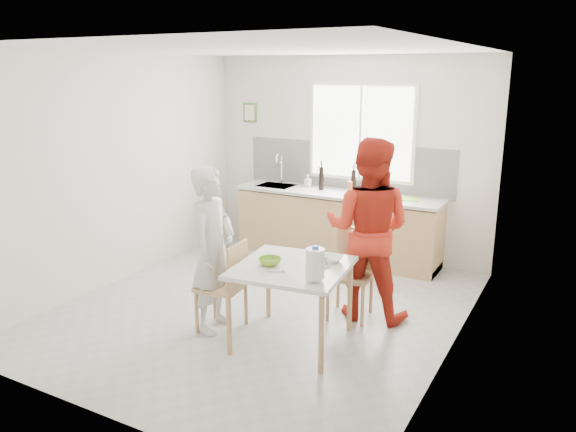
{
  "coord_description": "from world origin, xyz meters",
  "views": [
    {
      "loc": [
        2.95,
        -4.81,
        2.5
      ],
      "look_at": [
        0.2,
        0.2,
        1.01
      ],
      "focal_mm": 35.0,
      "sensor_mm": 36.0,
      "label": 1
    }
  ],
  "objects_px": {
    "dining_table": "(292,274)",
    "milk_jug": "(316,263)",
    "bowl_white": "(332,259)",
    "wine_bottle_b": "(354,181)",
    "person_white": "(213,250)",
    "person_red": "(368,230)",
    "wine_bottle_a": "(321,178)",
    "chair_left": "(227,283)",
    "chair_far": "(352,268)",
    "bowl_green": "(270,261)"
  },
  "relations": [
    {
      "from": "milk_jug",
      "to": "wine_bottle_a",
      "type": "height_order",
      "value": "wine_bottle_a"
    },
    {
      "from": "chair_far",
      "to": "wine_bottle_a",
      "type": "xyz_separation_m",
      "value": [
        -1.15,
        1.65,
        0.57
      ]
    },
    {
      "from": "chair_left",
      "to": "dining_table",
      "type": "bearing_deg",
      "value": 90.0
    },
    {
      "from": "person_red",
      "to": "milk_jug",
      "type": "bearing_deg",
      "value": 81.44
    },
    {
      "from": "dining_table",
      "to": "person_red",
      "type": "distance_m",
      "value": 1.01
    },
    {
      "from": "bowl_green",
      "to": "wine_bottle_b",
      "type": "height_order",
      "value": "wine_bottle_b"
    },
    {
      "from": "chair_left",
      "to": "milk_jug",
      "type": "height_order",
      "value": "milk_jug"
    },
    {
      "from": "bowl_green",
      "to": "wine_bottle_b",
      "type": "bearing_deg",
      "value": 95.93
    },
    {
      "from": "bowl_white",
      "to": "wine_bottle_b",
      "type": "bearing_deg",
      "value": 107.64
    },
    {
      "from": "chair_left",
      "to": "milk_jug",
      "type": "distance_m",
      "value": 1.13
    },
    {
      "from": "milk_jug",
      "to": "wine_bottle_a",
      "type": "relative_size",
      "value": 0.91
    },
    {
      "from": "dining_table",
      "to": "chair_far",
      "type": "xyz_separation_m",
      "value": [
        0.25,
        0.86,
        -0.18
      ]
    },
    {
      "from": "bowl_white",
      "to": "wine_bottle_b",
      "type": "height_order",
      "value": "wine_bottle_b"
    },
    {
      "from": "chair_left",
      "to": "chair_far",
      "type": "relative_size",
      "value": 0.98
    },
    {
      "from": "wine_bottle_a",
      "to": "bowl_green",
      "type": "bearing_deg",
      "value": -74.68
    },
    {
      "from": "person_white",
      "to": "milk_jug",
      "type": "xyz_separation_m",
      "value": [
        1.17,
        -0.14,
        0.1
      ]
    },
    {
      "from": "chair_left",
      "to": "bowl_white",
      "type": "relative_size",
      "value": 4.21
    },
    {
      "from": "milk_jug",
      "to": "wine_bottle_a",
      "type": "bearing_deg",
      "value": 107.75
    },
    {
      "from": "wine_bottle_a",
      "to": "chair_left",
      "type": "bearing_deg",
      "value": -85.08
    },
    {
      "from": "person_red",
      "to": "wine_bottle_a",
      "type": "distance_m",
      "value": 2.07
    },
    {
      "from": "dining_table",
      "to": "milk_jug",
      "type": "height_order",
      "value": "milk_jug"
    },
    {
      "from": "chair_far",
      "to": "wine_bottle_b",
      "type": "relative_size",
      "value": 3.08
    },
    {
      "from": "person_white",
      "to": "milk_jug",
      "type": "bearing_deg",
      "value": -103.72
    },
    {
      "from": "person_white",
      "to": "milk_jug",
      "type": "distance_m",
      "value": 1.19
    },
    {
      "from": "wine_bottle_b",
      "to": "bowl_white",
      "type": "bearing_deg",
      "value": -72.36
    },
    {
      "from": "person_red",
      "to": "wine_bottle_b",
      "type": "relative_size",
      "value": 6.24
    },
    {
      "from": "wine_bottle_a",
      "to": "dining_table",
      "type": "bearing_deg",
      "value": -70.26
    },
    {
      "from": "chair_far",
      "to": "bowl_green",
      "type": "height_order",
      "value": "chair_far"
    },
    {
      "from": "person_white",
      "to": "wine_bottle_b",
      "type": "height_order",
      "value": "person_white"
    },
    {
      "from": "chair_far",
      "to": "bowl_green",
      "type": "xyz_separation_m",
      "value": [
        -0.44,
        -0.93,
        0.29
      ]
    },
    {
      "from": "wine_bottle_b",
      "to": "bowl_green",
      "type": "bearing_deg",
      "value": -84.07
    },
    {
      "from": "person_red",
      "to": "wine_bottle_b",
      "type": "distance_m",
      "value": 1.92
    },
    {
      "from": "chair_left",
      "to": "person_white",
      "type": "height_order",
      "value": "person_white"
    },
    {
      "from": "person_white",
      "to": "person_red",
      "type": "distance_m",
      "value": 1.57
    },
    {
      "from": "dining_table",
      "to": "person_white",
      "type": "xyz_separation_m",
      "value": [
        -0.82,
        -0.1,
        0.13
      ]
    },
    {
      "from": "person_white",
      "to": "wine_bottle_a",
      "type": "relative_size",
      "value": 5.12
    },
    {
      "from": "dining_table",
      "to": "milk_jug",
      "type": "bearing_deg",
      "value": -34.05
    },
    {
      "from": "dining_table",
      "to": "bowl_green",
      "type": "distance_m",
      "value": 0.23
    },
    {
      "from": "bowl_green",
      "to": "person_white",
      "type": "bearing_deg",
      "value": -177.78
    },
    {
      "from": "chair_far",
      "to": "dining_table",
      "type": "bearing_deg",
      "value": -113.12
    },
    {
      "from": "milk_jug",
      "to": "wine_bottle_b",
      "type": "height_order",
      "value": "wine_bottle_b"
    },
    {
      "from": "chair_far",
      "to": "person_red",
      "type": "relative_size",
      "value": 0.49
    },
    {
      "from": "bowl_white",
      "to": "milk_jug",
      "type": "bearing_deg",
      "value": -80.57
    },
    {
      "from": "bowl_white",
      "to": "person_red",
      "type": "bearing_deg",
      "value": 78.79
    },
    {
      "from": "milk_jug",
      "to": "dining_table",
      "type": "bearing_deg",
      "value": 139.15
    },
    {
      "from": "bowl_white",
      "to": "person_white",
      "type": "bearing_deg",
      "value": -160.67
    },
    {
      "from": "chair_far",
      "to": "bowl_white",
      "type": "relative_size",
      "value": 4.29
    },
    {
      "from": "person_red",
      "to": "milk_jug",
      "type": "distance_m",
      "value": 1.14
    },
    {
      "from": "person_white",
      "to": "bowl_white",
      "type": "xyz_separation_m",
      "value": [
        1.09,
        0.38,
        -0.03
      ]
    },
    {
      "from": "bowl_white",
      "to": "chair_far",
      "type": "bearing_deg",
      "value": 91.79
    }
  ]
}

